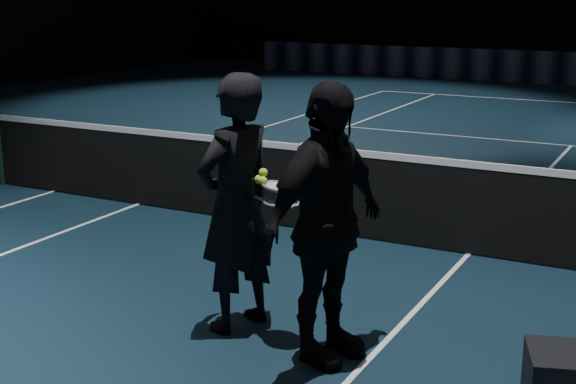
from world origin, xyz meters
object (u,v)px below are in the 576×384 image
(racket_upper, at_px, (280,187))
(player_a, at_px, (236,204))
(racket_lower, at_px, (281,203))
(player_b, at_px, (326,225))
(tennis_balls, at_px, (262,178))

(racket_upper, bearing_deg, player_a, -178.29)
(player_a, height_order, racket_lower, player_a)
(player_b, bearing_deg, tennis_balls, 92.11)
(player_a, height_order, player_b, same)
(player_a, height_order, tennis_balls, player_a)
(player_b, height_order, racket_lower, player_b)
(player_a, bearing_deg, racket_upper, 98.89)
(racket_upper, xyz_separation_m, tennis_balls, (-0.15, -0.00, 0.05))
(racket_lower, relative_size, tennis_balls, 5.67)
(racket_upper, bearing_deg, player_b, -9.08)
(racket_lower, relative_size, racket_upper, 1.00)
(player_a, distance_m, racket_upper, 0.44)
(player_a, xyz_separation_m, tennis_balls, (0.25, -0.05, 0.24))
(racket_upper, bearing_deg, tennis_balls, -170.43)
(racket_lower, bearing_deg, racket_upper, 141.34)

